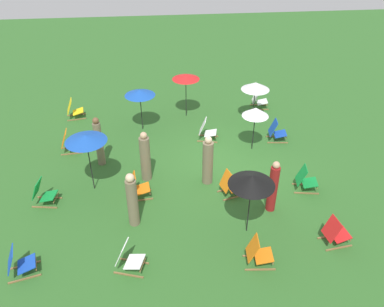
{
  "coord_description": "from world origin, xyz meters",
  "views": [
    {
      "loc": [
        -10.74,
        2.32,
        7.72
      ],
      "look_at": [
        0.0,
        1.2,
        0.5
      ],
      "focal_mm": 36.35,
      "sensor_mm": 36.0,
      "label": 1
    }
  ],
  "objects_px": {
    "umbrella_1": "(252,180)",
    "person_2": "(208,161)",
    "deckchair_3": "(276,132)",
    "deckchair_7": "(258,253)",
    "umbrella_2": "(256,112)",
    "person_1": "(99,142)",
    "person_4": "(132,201)",
    "deckchair_5": "(74,110)",
    "person_0": "(145,158)",
    "person_3": "(273,187)",
    "deckchair_9": "(230,185)",
    "deckchair_10": "(19,263)",
    "deckchair_1": "(69,142)",
    "deckchair_6": "(259,100)",
    "deckchair_12": "(207,131)",
    "deckchair_8": "(137,187)",
    "umbrella_4": "(86,138)",
    "deckchair_11": "(43,193)",
    "umbrella_3": "(256,86)",
    "deckchair_2": "(128,258)",
    "umbrella_0": "(140,93)",
    "umbrella_5": "(186,77)",
    "deckchair_4": "(305,180)",
    "deckchair_0": "(335,233)"
  },
  "relations": [
    {
      "from": "deckchair_4",
      "to": "person_2",
      "type": "bearing_deg",
      "value": 86.49
    },
    {
      "from": "umbrella_2",
      "to": "person_1",
      "type": "height_order",
      "value": "person_1"
    },
    {
      "from": "deckchair_8",
      "to": "deckchair_1",
      "type": "bearing_deg",
      "value": 34.8
    },
    {
      "from": "person_1",
      "to": "deckchair_1",
      "type": "bearing_deg",
      "value": 171.88
    },
    {
      "from": "umbrella_5",
      "to": "person_4",
      "type": "relative_size",
      "value": 1.07
    },
    {
      "from": "deckchair_2",
      "to": "deckchair_9",
      "type": "height_order",
      "value": "same"
    },
    {
      "from": "deckchair_9",
      "to": "umbrella_4",
      "type": "distance_m",
      "value": 4.51
    },
    {
      "from": "deckchair_6",
      "to": "umbrella_4",
      "type": "relative_size",
      "value": 0.43
    },
    {
      "from": "deckchair_2",
      "to": "person_2",
      "type": "bearing_deg",
      "value": -18.47
    },
    {
      "from": "deckchair_3",
      "to": "deckchair_7",
      "type": "distance_m",
      "value": 6.08
    },
    {
      "from": "umbrella_1",
      "to": "deckchair_7",
      "type": "bearing_deg",
      "value": 179.96
    },
    {
      "from": "deckchair_8",
      "to": "deckchair_6",
      "type": "bearing_deg",
      "value": -49.46
    },
    {
      "from": "deckchair_4",
      "to": "umbrella_0",
      "type": "relative_size",
      "value": 0.5
    },
    {
      "from": "umbrella_0",
      "to": "person_0",
      "type": "bearing_deg",
      "value": -177.48
    },
    {
      "from": "umbrella_5",
      "to": "person_2",
      "type": "distance_m",
      "value": 4.64
    },
    {
      "from": "deckchair_8",
      "to": "deckchair_2",
      "type": "bearing_deg",
      "value": 169.81
    },
    {
      "from": "deckchair_6",
      "to": "deckchair_11",
      "type": "relative_size",
      "value": 1.0
    },
    {
      "from": "deckchair_10",
      "to": "deckchair_12",
      "type": "height_order",
      "value": "same"
    },
    {
      "from": "deckchair_1",
      "to": "deckchair_6",
      "type": "xyz_separation_m",
      "value": [
        2.67,
        -7.57,
        0.0
      ]
    },
    {
      "from": "person_0",
      "to": "person_3",
      "type": "height_order",
      "value": "person_0"
    },
    {
      "from": "deckchair_3",
      "to": "person_0",
      "type": "height_order",
      "value": "person_0"
    },
    {
      "from": "person_3",
      "to": "deckchair_9",
      "type": "bearing_deg",
      "value": -30.39
    },
    {
      "from": "deckchair_1",
      "to": "deckchair_5",
      "type": "distance_m",
      "value": 2.57
    },
    {
      "from": "deckchair_3",
      "to": "person_4",
      "type": "distance_m",
      "value": 6.53
    },
    {
      "from": "deckchair_7",
      "to": "person_2",
      "type": "relative_size",
      "value": 0.49
    },
    {
      "from": "deckchair_10",
      "to": "umbrella_3",
      "type": "height_order",
      "value": "umbrella_3"
    },
    {
      "from": "deckchair_11",
      "to": "umbrella_3",
      "type": "xyz_separation_m",
      "value": [
        4.37,
        -7.37,
        1.15
      ]
    },
    {
      "from": "deckchair_9",
      "to": "deckchair_11",
      "type": "bearing_deg",
      "value": 72.69
    },
    {
      "from": "deckchair_5",
      "to": "umbrella_3",
      "type": "xyz_separation_m",
      "value": [
        -1.0,
        -7.26,
        1.15
      ]
    },
    {
      "from": "deckchair_7",
      "to": "umbrella_4",
      "type": "height_order",
      "value": "umbrella_4"
    },
    {
      "from": "umbrella_1",
      "to": "person_2",
      "type": "height_order",
      "value": "umbrella_1"
    },
    {
      "from": "deckchair_10",
      "to": "umbrella_1",
      "type": "bearing_deg",
      "value": -95.87
    },
    {
      "from": "person_3",
      "to": "umbrella_2",
      "type": "bearing_deg",
      "value": -87.32
    },
    {
      "from": "umbrella_0",
      "to": "umbrella_5",
      "type": "bearing_deg",
      "value": -63.08
    },
    {
      "from": "deckchair_0",
      "to": "deckchair_1",
      "type": "relative_size",
      "value": 1.0
    },
    {
      "from": "deckchair_5",
      "to": "deckchair_11",
      "type": "height_order",
      "value": "same"
    },
    {
      "from": "deckchair_5",
      "to": "person_0",
      "type": "xyz_separation_m",
      "value": [
        -4.47,
        -2.93,
        0.45
      ]
    },
    {
      "from": "deckchair_12",
      "to": "person_4",
      "type": "bearing_deg",
      "value": 161.53
    },
    {
      "from": "deckchair_11",
      "to": "umbrella_5",
      "type": "bearing_deg",
      "value": -34.0
    },
    {
      "from": "deckchair_4",
      "to": "umbrella_3",
      "type": "height_order",
      "value": "umbrella_3"
    },
    {
      "from": "deckchair_4",
      "to": "deckchair_10",
      "type": "height_order",
      "value": "same"
    },
    {
      "from": "deckchair_6",
      "to": "deckchair_1",
      "type": "bearing_deg",
      "value": 115.38
    },
    {
      "from": "umbrella_1",
      "to": "umbrella_5",
      "type": "relative_size",
      "value": 1.03
    },
    {
      "from": "deckchair_8",
      "to": "person_2",
      "type": "height_order",
      "value": "person_2"
    },
    {
      "from": "deckchair_8",
      "to": "deckchair_10",
      "type": "bearing_deg",
      "value": 127.0
    },
    {
      "from": "deckchair_4",
      "to": "deckchair_8",
      "type": "height_order",
      "value": "same"
    },
    {
      "from": "deckchair_9",
      "to": "deckchair_7",
      "type": "bearing_deg",
      "value": 167.98
    },
    {
      "from": "person_0",
      "to": "deckchair_5",
      "type": "bearing_deg",
      "value": -44.09
    },
    {
      "from": "deckchair_5",
      "to": "person_3",
      "type": "height_order",
      "value": "person_3"
    },
    {
      "from": "deckchair_5",
      "to": "person_2",
      "type": "height_order",
      "value": "person_2"
    }
  ]
}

